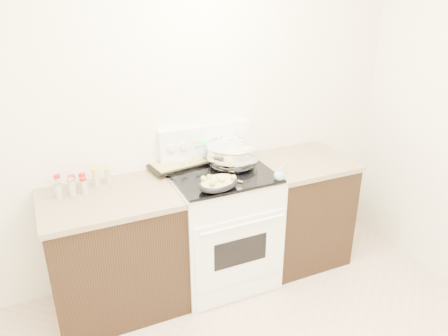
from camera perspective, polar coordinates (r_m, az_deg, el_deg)
room_shell at (r=1.64m, az=8.65°, el=2.86°), size 4.10×3.60×2.75m
counter_left at (r=3.29m, az=-13.99°, el=-10.68°), size 0.93×0.67×0.92m
counter_right at (r=3.79m, az=9.76°, el=-5.28°), size 0.73×0.67×0.92m
kitchen_range at (r=3.46m, az=-0.38°, el=-7.42°), size 0.78×0.73×1.22m
mixing_bowl at (r=3.31m, az=1.14°, el=1.69°), size 0.41×0.41×0.24m
roasting_pan at (r=2.98m, az=-0.77°, el=-1.93°), size 0.36×0.30×0.11m
baking_sheet at (r=3.40m, az=-6.10°, el=0.74°), size 0.48×0.37×0.06m
wooden_spoon at (r=3.06m, az=0.03°, el=-1.89°), size 0.18×0.21×0.04m
blue_ladle at (r=3.16m, az=7.27°, el=-0.83°), size 0.21×0.22×0.10m
spice_jars at (r=3.16m, az=-18.46°, el=-1.84°), size 0.39×0.15×0.13m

